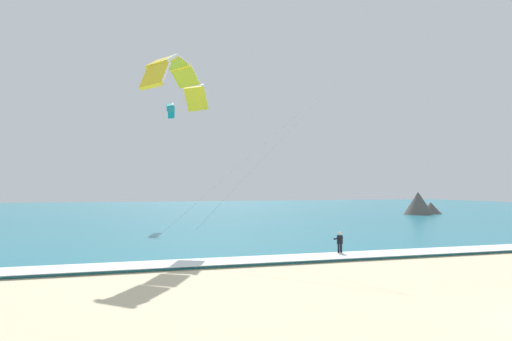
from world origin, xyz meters
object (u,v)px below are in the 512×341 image
Objects in this scene: surfboard at (340,256)px; kite_primary at (177,76)px; kitesurfer at (340,242)px; kite_distant at (171,108)px.

kite_primary reaches higher than surfboard.
kite_primary is (-10.45, 5.97, 12.20)m from kitesurfer.
kite_distant is (-8.75, 27.39, 13.50)m from kitesurfer.
kitesurfer is 0.38× the size of kite_distant.
kite_distant is (1.71, 21.42, 1.30)m from kite_primary.
kite_primary is at bearing -94.55° from kite_distant.
kitesurfer is (-0.00, 0.02, 0.91)m from surfboard.
kitesurfer is at bearing -72.29° from kite_distant.
kite_primary reaches higher than kitesurfer.
surfboard is 32.18m from kite_distant.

